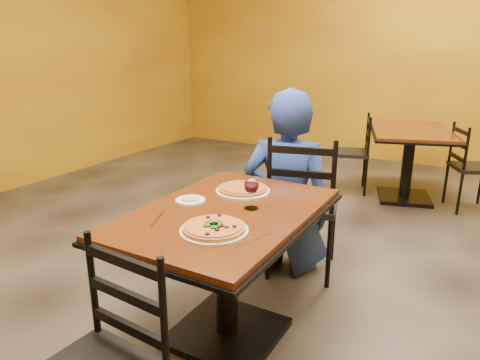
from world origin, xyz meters
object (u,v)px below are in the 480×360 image
Objects in this scene: table_main at (226,244)px; plate_main at (214,231)px; pizza_far at (243,188)px; side_plate at (190,200)px; chair_second_left at (350,153)px; chair_main_far at (303,204)px; pizza_main at (214,227)px; plate_far at (243,191)px; table_second at (409,148)px; chair_second_right at (474,168)px; wine_glass at (251,192)px; diner at (287,181)px.

table_main is 0.34m from plate_main.
pizza_far is 0.33m from side_plate.
chair_second_left is 2.89m from side_plate.
pizza_far is (-0.13, -0.62, 0.27)m from chair_main_far.
plate_far is (-0.16, 0.55, -0.02)m from pizza_main.
pizza_main is (0.03, -1.18, 0.27)m from chair_main_far.
pizza_main is at bearing -73.46° from pizza_far.
chair_second_left is 5.35× the size of side_plate.
chair_main_far is 0.68m from plate_far.
chair_main_far reaches higher than pizza_far.
plate_far is (-0.50, -2.59, 0.20)m from table_second.
chair_second_right is at bearing 66.78° from plate_far.
side_plate is at bearing 176.53° from table_main.
plate_far is (-0.16, 0.55, 0.00)m from plate_main.
chair_second_left is at bearing -97.79° from chair_main_far.
chair_second_right is 2.73× the size of plate_main.
table_main is 6.83× the size of wine_glass.
wine_glass reaches higher than table_main.
chair_second_right is 2.99m from wine_glass.
chair_second_right is (1.04, 2.89, -0.13)m from table_main.
chair_second_right reaches higher than plate_far.
pizza_far is 0.28m from wine_glass.
chair_main_far is 0.78× the size of diner.
plate_main is 0.58m from pizza_far.
plate_main is 1.00× the size of plate_far.
chair_second_left reaches higher than table_second.
chair_second_left is at bearing 94.87° from pizza_main.
plate_main is 1.09× the size of pizza_main.
chair_main_far is at bearing 78.14° from plate_far.
pizza_main is at bearing -90.91° from wine_glass.
table_main and table_second have the same top height.
side_plate is (-0.67, -2.87, 0.20)m from table_second.
plate_main is 0.35m from wine_glass.
wine_glass reaches higher than chair_second_left.
plate_far is (0.10, -2.59, 0.33)m from chair_second_left.
side_plate is 0.35m from wine_glass.
chair_second_right is (1.22, 0.00, -0.00)m from chair_second_left.
diner reaches higher than chair_main_far.
pizza_far reaches higher than side_plate.
chair_second_left is at bearing 95.57° from wine_glass.
table_main is 3.97× the size of plate_main.
plate_far is 0.02m from pizza_far.
table_main is 0.31m from side_plate.
side_plate is at bearing 140.31° from pizza_main.
plate_main is at bearing -90.91° from wine_glass.
pizza_far is at bearing -14.94° from chair_second_left.
table_second is at bearing 79.00° from plate_far.
wine_glass reaches higher than chair_second_right.
table_main is 0.36m from plate_far.
chair_second_left is 0.66× the size of diner.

